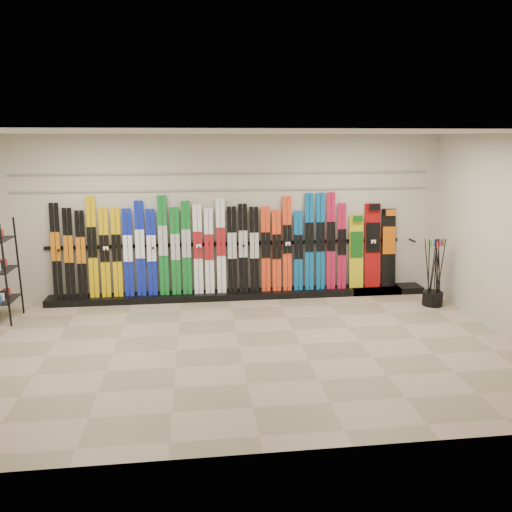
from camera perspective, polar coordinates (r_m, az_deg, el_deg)
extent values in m
plane|color=gray|center=(7.28, -1.88, -10.35)|extent=(8.00, 8.00, 0.00)
plane|color=beige|center=(9.27, -3.30, 4.46)|extent=(8.00, 0.00, 8.00)
plane|color=beige|center=(8.18, 27.18, 1.83)|extent=(0.00, 5.00, 5.00)
plane|color=silver|center=(6.67, -2.08, 13.98)|extent=(8.00, 8.00, 0.00)
cube|color=black|center=(9.41, -1.73, -4.41)|extent=(8.00, 0.40, 0.12)
cube|color=black|center=(9.52, -21.88, 0.51)|extent=(0.17, 0.22, 1.70)
cube|color=black|center=(9.47, -20.60, 0.27)|extent=(0.17, 0.21, 1.61)
cube|color=black|center=(9.42, -19.34, 0.16)|extent=(0.17, 0.20, 1.56)
cube|color=#D5AA08|center=(9.37, -18.19, 0.96)|extent=(0.17, 0.23, 1.81)
cube|color=#D5AA08|center=(9.34, -16.90, 0.36)|extent=(0.17, 0.21, 1.61)
cube|color=#D5AA08|center=(9.30, -15.62, 0.41)|extent=(0.17, 0.21, 1.61)
cube|color=#0E1D9E|center=(9.28, -14.41, 0.37)|extent=(0.17, 0.20, 1.59)
cube|color=#0E1D9E|center=(9.24, -13.10, 0.83)|extent=(0.17, 0.22, 1.72)
cube|color=#0E1D9E|center=(9.23, -11.84, 0.40)|extent=(0.17, 0.20, 1.57)
cube|color=#117025|center=(9.20, -10.56, 1.18)|extent=(0.17, 0.23, 1.81)
cube|color=#117025|center=(9.20, -9.19, 0.54)|extent=(0.17, 0.20, 1.59)
cube|color=#117025|center=(9.19, -7.95, 0.92)|extent=(0.17, 0.22, 1.70)
cube|color=white|center=(9.19, -6.65, 0.75)|extent=(0.17, 0.21, 1.64)
cube|color=white|center=(9.20, -5.37, 0.55)|extent=(0.17, 0.20, 1.56)
cube|color=white|center=(9.19, -4.02, 1.12)|extent=(0.17, 0.22, 1.74)
cube|color=black|center=(9.21, -2.74, 0.71)|extent=(0.17, 0.20, 1.59)
cube|color=black|center=(9.23, -1.48, 0.89)|extent=(0.17, 0.21, 1.64)
cube|color=black|center=(9.25, -0.19, 0.73)|extent=(0.17, 0.20, 1.58)
cube|color=#EF3D17|center=(9.28, 1.12, 0.78)|extent=(0.17, 0.20, 1.58)
cube|color=#EF3D17|center=(9.31, 2.37, 0.62)|extent=(0.17, 0.20, 1.52)
cube|color=#EF3D17|center=(9.33, 3.58, 1.40)|extent=(0.17, 0.22, 1.76)
cube|color=#095592|center=(9.39, 4.85, 0.61)|extent=(0.17, 0.19, 1.49)
cube|color=#095592|center=(9.42, 6.11, 1.62)|extent=(0.17, 0.23, 1.81)
cube|color=#095592|center=(9.46, 7.37, 1.65)|extent=(0.17, 0.23, 1.82)
cube|color=#AF1335|center=(9.52, 8.55, 1.69)|extent=(0.17, 0.23, 1.82)
cube|color=#AF1335|center=(9.58, 9.77, 1.11)|extent=(0.17, 0.21, 1.62)
cube|color=gold|center=(9.72, 11.39, 0.51)|extent=(0.27, 0.22, 1.39)
cube|color=#990C0C|center=(9.81, 13.16, 1.17)|extent=(0.31, 0.25, 1.60)
cube|color=black|center=(9.93, 14.90, 0.90)|extent=(0.28, 0.23, 1.49)
cylinder|color=black|center=(9.51, 19.52, -4.59)|extent=(0.36, 0.36, 0.25)
cylinder|color=black|center=(9.25, 19.78, -1.97)|extent=(0.04, 0.12, 1.18)
cylinder|color=black|center=(9.51, 19.90, -1.58)|extent=(0.11, 0.05, 1.18)
cylinder|color=black|center=(9.39, 19.48, -1.72)|extent=(0.06, 0.06, 1.18)
cylinder|color=black|center=(9.30, 19.13, -1.85)|extent=(0.06, 0.07, 1.18)
cylinder|color=black|center=(9.42, 20.22, -1.74)|extent=(0.12, 0.09, 1.18)
cylinder|color=black|center=(9.41, 18.99, -1.66)|extent=(0.16, 0.12, 1.17)
cylinder|color=black|center=(9.44, 20.06, -1.69)|extent=(0.03, 0.10, 1.18)
cylinder|color=black|center=(9.46, 20.36, -1.68)|extent=(0.14, 0.10, 1.17)
cylinder|color=black|center=(9.43, 19.61, -1.67)|extent=(0.12, 0.07, 1.18)
cylinder|color=black|center=(9.44, 20.06, -1.69)|extent=(0.12, 0.14, 1.17)
cube|color=gray|center=(9.19, -3.34, 7.53)|extent=(7.60, 0.02, 0.03)
cube|color=gray|center=(9.16, -3.36, 9.39)|extent=(7.60, 0.02, 0.03)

